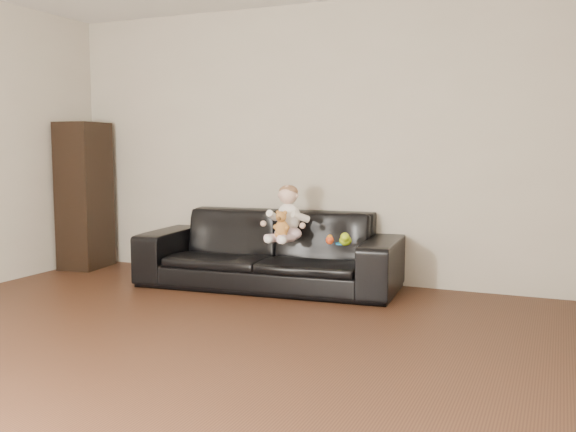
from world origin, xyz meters
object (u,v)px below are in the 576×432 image
at_px(cabinet, 85,196).
at_px(baby, 287,217).
at_px(teddy_bear, 282,224).
at_px(toy_rattle, 330,240).
at_px(toy_blue_disc, 341,244).
at_px(toy_green, 345,241).
at_px(sofa, 269,250).

relative_size(cabinet, baby, 3.10).
bearing_deg(teddy_bear, toy_rattle, 39.88).
bearing_deg(toy_blue_disc, teddy_bear, -162.17).
bearing_deg(baby, toy_green, 10.36).
bearing_deg(toy_green, toy_blue_disc, 137.71).
xyz_separation_m(sofa, cabinet, (-2.17, 0.10, 0.42)).
distance_m(cabinet, toy_blue_disc, 2.92).
height_order(baby, toy_rattle, baby).
xyz_separation_m(teddy_bear, toy_green, (0.54, 0.11, -0.12)).
relative_size(sofa, baby, 4.75).
height_order(sofa, teddy_bear, teddy_bear).
bearing_deg(toy_green, baby, 175.42).
xyz_separation_m(cabinet, toy_green, (2.95, -0.27, -0.27)).
bearing_deg(toy_green, teddy_bear, -168.82).
bearing_deg(toy_green, toy_rattle, 174.46).
relative_size(toy_rattle, toy_blue_disc, 0.76).
distance_m(cabinet, toy_rattle, 2.83).
height_order(toy_green, toy_rattle, toy_green).
height_order(sofa, baby, baby).
bearing_deg(baby, toy_blue_disc, 15.57).
xyz_separation_m(baby, toy_rattle, (0.40, -0.03, -0.18)).
relative_size(cabinet, teddy_bear, 6.85).
relative_size(baby, toy_green, 3.96).
bearing_deg(sofa, toy_blue_disc, -13.69).
height_order(teddy_bear, toy_rattle, teddy_bear).
relative_size(baby, teddy_bear, 2.21).
relative_size(sofa, toy_green, 18.82).
xyz_separation_m(sofa, teddy_bear, (0.24, -0.28, 0.28)).
height_order(baby, toy_green, baby).
xyz_separation_m(baby, toy_blue_disc, (0.49, 0.01, -0.21)).
bearing_deg(toy_green, sofa, 167.72).
bearing_deg(toy_blue_disc, toy_green, -42.29).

